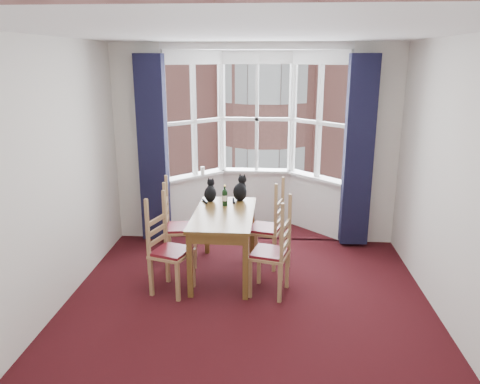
# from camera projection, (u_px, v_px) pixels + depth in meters

# --- Properties ---
(floor) EXTENTS (4.50, 4.50, 0.00)m
(floor) POSITION_uv_depth(u_px,v_px,m) (246.00, 317.00, 4.84)
(floor) COLOR black
(floor) RESTS_ON ground
(ceiling) EXTENTS (4.50, 4.50, 0.00)m
(ceiling) POSITION_uv_depth(u_px,v_px,m) (247.00, 32.00, 4.07)
(ceiling) COLOR white
(ceiling) RESTS_ON floor
(wall_left) EXTENTS (0.00, 4.50, 4.50)m
(wall_left) POSITION_uv_depth(u_px,v_px,m) (43.00, 184.00, 4.59)
(wall_left) COLOR silver
(wall_left) RESTS_ON floor
(wall_right) EXTENTS (0.00, 4.50, 4.50)m
(wall_right) POSITION_uv_depth(u_px,v_px,m) (462.00, 191.00, 4.33)
(wall_right) COLOR silver
(wall_right) RESTS_ON floor
(wall_near) EXTENTS (4.00, 0.00, 4.00)m
(wall_near) POSITION_uv_depth(u_px,v_px,m) (222.00, 308.00, 2.30)
(wall_near) COLOR silver
(wall_near) RESTS_ON floor
(wall_back_pier_left) EXTENTS (0.70, 0.12, 2.80)m
(wall_back_pier_left) POSITION_uv_depth(u_px,v_px,m) (140.00, 144.00, 6.72)
(wall_back_pier_left) COLOR silver
(wall_back_pier_left) RESTS_ON floor
(wall_back_pier_right) EXTENTS (0.70, 0.12, 2.80)m
(wall_back_pier_right) POSITION_uv_depth(u_px,v_px,m) (373.00, 147.00, 6.51)
(wall_back_pier_right) COLOR silver
(wall_back_pier_right) RESTS_ON floor
(bay_window) EXTENTS (2.76, 0.94, 2.80)m
(bay_window) POSITION_uv_depth(u_px,v_px,m) (256.00, 139.00, 7.10)
(bay_window) COLOR white
(bay_window) RESTS_ON floor
(curtain_left) EXTENTS (0.38, 0.22, 2.60)m
(curtain_left) POSITION_uv_depth(u_px,v_px,m) (153.00, 150.00, 6.55)
(curtain_left) COLOR #161632
(curtain_left) RESTS_ON floor
(curtain_right) EXTENTS (0.38, 0.22, 2.60)m
(curtain_right) POSITION_uv_depth(u_px,v_px,m) (358.00, 152.00, 6.37)
(curtain_right) COLOR #161632
(curtain_right) RESTS_ON floor
(dining_table) EXTENTS (0.74, 1.35, 0.80)m
(dining_table) POSITION_uv_depth(u_px,v_px,m) (224.00, 221.00, 5.65)
(dining_table) COLOR brown
(dining_table) RESTS_ON floor
(chair_left_near) EXTENTS (0.51, 0.52, 0.92)m
(chair_left_near) POSITION_uv_depth(u_px,v_px,m) (165.00, 252.00, 5.30)
(chair_left_near) COLOR #A57F50
(chair_left_near) RESTS_ON floor
(chair_left_far) EXTENTS (0.46, 0.47, 0.92)m
(chair_left_far) POSITION_uv_depth(u_px,v_px,m) (174.00, 229.00, 6.01)
(chair_left_far) COLOR #A57F50
(chair_left_far) RESTS_ON floor
(chair_right_near) EXTENTS (0.49, 0.51, 0.92)m
(chair_right_near) POSITION_uv_depth(u_px,v_px,m) (277.00, 255.00, 5.21)
(chair_right_near) COLOR #A57F50
(chair_right_near) RESTS_ON floor
(chair_right_far) EXTENTS (0.49, 0.51, 0.92)m
(chair_right_far) POSITION_uv_depth(u_px,v_px,m) (272.00, 230.00, 5.96)
(chair_right_far) COLOR #A57F50
(chair_right_far) RESTS_ON floor
(cat_left) EXTENTS (0.16, 0.22, 0.30)m
(cat_left) POSITION_uv_depth(u_px,v_px,m) (210.00, 192.00, 6.05)
(cat_left) COLOR black
(cat_left) RESTS_ON dining_table
(cat_right) EXTENTS (0.24, 0.29, 0.35)m
(cat_right) POSITION_uv_depth(u_px,v_px,m) (240.00, 190.00, 6.08)
(cat_right) COLOR black
(cat_right) RESTS_ON dining_table
(wine_bottle) EXTENTS (0.07, 0.07, 0.26)m
(wine_bottle) POSITION_uv_depth(u_px,v_px,m) (225.00, 197.00, 5.87)
(wine_bottle) COLOR black
(wine_bottle) RESTS_ON dining_table
(candle_tall) EXTENTS (0.06, 0.06, 0.13)m
(candle_tall) POSITION_uv_depth(u_px,v_px,m) (203.00, 171.00, 7.13)
(candle_tall) COLOR white
(candle_tall) RESTS_ON bay_window
(street) EXTENTS (80.00, 80.00, 0.00)m
(street) POSITION_uv_depth(u_px,v_px,m) (268.00, 170.00, 37.43)
(street) COLOR #333335
(street) RESTS_ON ground
(tenement_building) EXTENTS (18.40, 7.80, 15.20)m
(tenement_building) POSITION_uv_depth(u_px,v_px,m) (266.00, 85.00, 17.84)
(tenement_building) COLOR #9A5A4F
(tenement_building) RESTS_ON street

